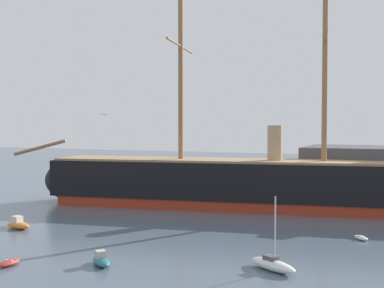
# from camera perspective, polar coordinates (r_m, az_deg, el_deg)

# --- Properties ---
(tall_ship) EXTENTS (76.36, 20.80, 36.96)m
(tall_ship) POSITION_cam_1_polar(r_m,az_deg,el_deg) (77.11, 6.75, -4.56)
(tall_ship) COLOR maroon
(tall_ship) RESTS_ON ground
(dinghy_foreground_left) EXTENTS (1.17, 2.49, 0.58)m
(dinghy_foreground_left) POSITION_cam_1_polar(r_m,az_deg,el_deg) (49.46, -20.56, -12.86)
(dinghy_foreground_left) COLOR #B22D28
(dinghy_foreground_left) RESTS_ON ground
(motorboat_near_centre) EXTENTS (3.30, 3.10, 1.34)m
(motorboat_near_centre) POSITION_cam_1_polar(r_m,az_deg,el_deg) (47.37, -10.55, -13.20)
(motorboat_near_centre) COLOR #236670
(motorboat_near_centre) RESTS_ON ground
(motorboat_mid_left) EXTENTS (4.01, 2.16, 1.60)m
(motorboat_mid_left) POSITION_cam_1_polar(r_m,az_deg,el_deg) (65.91, -19.63, -8.82)
(motorboat_mid_left) COLOR orange
(motorboat_mid_left) RESTS_ON ground
(sailboat_mid_right) EXTENTS (5.27, 3.90, 6.74)m
(sailboat_mid_right) POSITION_cam_1_polar(r_m,az_deg,el_deg) (45.61, 9.40, -13.68)
(sailboat_mid_right) COLOR silver
(sailboat_mid_right) RESTS_ON ground
(dinghy_alongside_stern) EXTENTS (2.10, 2.12, 0.49)m
(dinghy_alongside_stern) POSITION_cam_1_polar(r_m,az_deg,el_deg) (59.62, 19.10, -10.29)
(dinghy_alongside_stern) COLOR silver
(dinghy_alongside_stern) RESTS_ON ground
(sailboat_distant_centre) EXTENTS (4.25, 2.08, 5.32)m
(sailboat_distant_centre) POSITION_cam_1_polar(r_m,az_deg,el_deg) (87.06, 6.48, -6.12)
(sailboat_distant_centre) COLOR gray
(sailboat_distant_centre) RESTS_ON ground
(seagull_in_flight) EXTENTS (0.65, 1.23, 0.14)m
(seagull_in_flight) POSITION_cam_1_polar(r_m,az_deg,el_deg) (44.93, -10.08, 3.43)
(seagull_in_flight) COLOR silver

